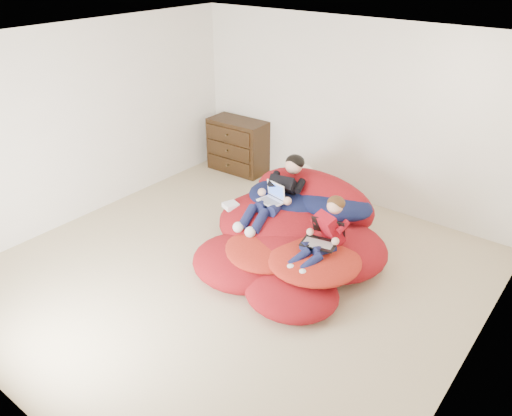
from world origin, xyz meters
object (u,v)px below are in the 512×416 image
Objects in this scene: younger_boy at (324,231)px; beanbag_pile at (295,233)px; older_boy at (279,190)px; laptop_white at (273,196)px; dresser at (238,146)px; laptop_black at (323,236)px.

beanbag_pile is at bearing 153.82° from younger_boy.
older_boy is 3.64× the size of laptop_white.
younger_boy is 0.94m from laptop_white.
dresser reaches higher than laptop_black.
dresser is 1.10× the size of younger_boy.
dresser reaches higher than beanbag_pile.
younger_boy is at bearing -26.18° from beanbag_pile.
dresser is at bearing 146.81° from younger_boy.
laptop_white is at bearing -90.00° from older_boy.
beanbag_pile is 1.94× the size of older_boy.
older_boy is at bearing 156.93° from beanbag_pile.
beanbag_pile reaches higher than laptop_black.
older_boy is 0.13m from laptop_white.
beanbag_pile is 7.05× the size of laptop_white.
laptop_black is (0.89, -0.30, -0.07)m from laptop_white.
dresser reaches higher than laptop_white.
younger_boy is at bearing -33.19° from dresser.
laptop_black is at bearing -90.00° from younger_boy.
older_boy is at bearing 155.04° from younger_boy.
younger_boy is at bearing -17.95° from laptop_white.
dresser is at bearing 146.56° from laptop_black.
dresser is 2.94× the size of laptop_white.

